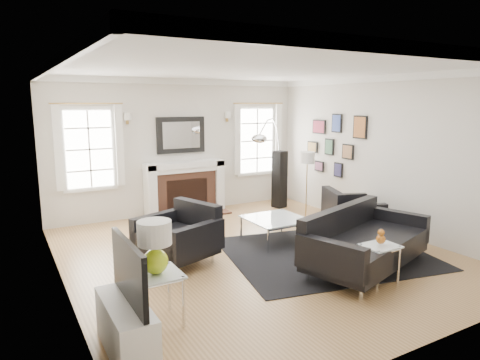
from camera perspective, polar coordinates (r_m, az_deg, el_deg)
floor at (r=6.76m, az=1.99°, el=-9.75°), size 6.00×6.00×0.00m
back_wall at (r=9.09m, az=-7.94°, el=4.41°), size 5.50×0.04×2.80m
front_wall at (r=4.21m, az=24.05°, el=-3.15°), size 5.50×0.04×2.80m
left_wall at (r=5.51m, az=-23.07°, el=-0.09°), size 0.04×6.00×2.80m
right_wall at (r=8.19m, az=18.70°, el=3.33°), size 0.04×6.00×2.80m
ceiling at (r=6.37m, az=2.15°, el=14.65°), size 5.50×6.00×0.02m
crown_molding at (r=6.36m, az=2.15°, el=14.11°), size 5.50×6.00×0.12m
fireplace at (r=9.02m, az=-7.32°, el=-1.13°), size 1.70×0.69×1.11m
mantel_mirror at (r=9.02m, az=-7.88°, el=5.96°), size 1.05×0.07×0.75m
window_left at (r=8.52m, az=-19.47°, el=3.93°), size 1.24×0.15×1.62m
window_right at (r=9.87m, az=2.23°, el=5.30°), size 1.24×0.15×1.62m
gallery_wall at (r=9.06m, az=12.49°, el=5.10°), size 0.04×1.73×1.29m
tv_unit at (r=4.29m, az=-14.89°, el=-17.62°), size 0.35×1.00×1.09m
area_rug at (r=6.88m, az=11.30°, el=-9.53°), size 3.40×3.02×0.01m
sofa at (r=6.30m, az=15.95°, el=-8.03°), size 2.32×1.57×0.69m
armchair_left at (r=6.34m, az=-7.91°, el=-7.45°), size 1.21×1.29×0.71m
armchair_right at (r=7.93m, az=14.35°, el=-4.27°), size 1.15×1.22×0.65m
coffee_table at (r=7.21m, az=4.76°, el=-5.32°), size 0.93×0.93×0.41m
side_table_left at (r=4.68m, az=-11.10°, el=-13.34°), size 0.51×0.51×0.56m
nesting_table at (r=5.90m, az=18.15°, el=-9.30°), size 0.46×0.38×0.50m
gourd_lamp at (r=4.53m, az=-11.29°, el=-8.31°), size 0.35×0.35×0.57m
orange_vase at (r=5.83m, az=18.27°, el=-7.28°), size 0.12×0.12×0.19m
arc_floor_lamp at (r=8.97m, az=4.05°, el=2.60°), size 1.46×1.35×2.07m
stick_floor_lamp at (r=8.37m, az=8.95°, el=2.48°), size 0.28×0.28×1.38m
speaker_tower at (r=9.54m, az=5.29°, el=0.09°), size 0.30×0.30×1.26m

